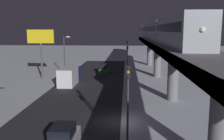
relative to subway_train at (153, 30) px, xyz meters
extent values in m
plane|color=silver|center=(6.73, 33.77, -8.75)|extent=(240.00, 240.00, 0.00)
cube|color=#28282D|center=(11.85, 33.77, -8.74)|extent=(11.00, 95.53, 0.01)
cube|color=slate|center=(0.00, 33.77, -2.18)|extent=(5.00, 95.53, 0.80)
cube|color=#38383D|center=(2.38, 33.77, -2.18)|extent=(0.24, 93.62, 0.80)
cylinder|color=slate|center=(0.00, -6.03, -5.66)|extent=(1.40, 1.40, 6.17)
cylinder|color=slate|center=(0.00, 9.89, -5.66)|extent=(1.40, 1.40, 6.17)
cylinder|color=slate|center=(0.00, 25.81, -5.66)|extent=(1.40, 1.40, 6.17)
cylinder|color=slate|center=(0.00, 41.73, -5.66)|extent=(1.40, 1.40, 6.17)
cube|color=#999EA8|center=(0.00, 27.90, -0.08)|extent=(2.90, 18.00, 3.40)
cube|color=black|center=(0.00, 27.90, 0.33)|extent=(2.94, 16.20, 0.90)
cube|color=#999EA8|center=(0.00, 9.30, -0.08)|extent=(2.90, 18.00, 3.40)
cube|color=black|center=(0.00, 9.30, 0.33)|extent=(2.94, 16.20, 0.90)
cube|color=#999EA8|center=(0.00, -9.30, -0.08)|extent=(2.90, 18.00, 3.40)
cube|color=black|center=(0.00, -9.30, 0.33)|extent=(2.94, 16.20, 0.90)
cube|color=#999EA8|center=(0.00, -27.90, -0.08)|extent=(2.90, 18.00, 3.40)
cube|color=black|center=(0.00, -27.90, 0.33)|extent=(2.94, 16.20, 0.90)
sphere|color=white|center=(0.00, 36.95, 0.09)|extent=(0.44, 0.44, 0.44)
cube|color=#2D6038|center=(10.45, 6.58, -8.19)|extent=(1.80, 4.29, 1.10)
cube|color=black|center=(10.45, 6.58, -7.21)|extent=(1.58, 2.06, 0.87)
cube|color=black|center=(10.45, 40.05, -7.21)|extent=(1.58, 2.22, 0.87)
cube|color=navy|center=(15.25, 14.36, -7.55)|extent=(2.30, 2.20, 2.40)
cube|color=silver|center=(15.25, 18.16, -7.35)|extent=(2.40, 5.00, 2.80)
cylinder|color=#2D2D2D|center=(5.75, 39.82, -6.00)|extent=(0.16, 0.16, 5.50)
cube|color=black|center=(5.75, 39.82, -2.80)|extent=(0.32, 0.32, 0.90)
sphere|color=black|center=(5.75, 40.00, -2.50)|extent=(0.20, 0.20, 0.20)
sphere|color=yellow|center=(5.75, 40.00, -2.80)|extent=(0.20, 0.20, 0.20)
sphere|color=black|center=(5.75, 40.00, -3.10)|extent=(0.20, 0.20, 0.20)
cylinder|color=#2D2D2D|center=(5.75, 15.40, -6.00)|extent=(0.16, 0.16, 5.50)
cube|color=black|center=(5.75, 15.40, -2.80)|extent=(0.32, 0.32, 0.90)
sphere|color=black|center=(5.75, 15.58, -2.50)|extent=(0.20, 0.20, 0.20)
sphere|color=black|center=(5.75, 15.58, -2.80)|extent=(0.20, 0.20, 0.20)
sphere|color=#19E53F|center=(5.75, 15.58, -3.10)|extent=(0.20, 0.20, 0.20)
cylinder|color=#2D2D2D|center=(5.75, -9.01, -6.00)|extent=(0.16, 0.16, 5.50)
cube|color=black|center=(5.75, -9.01, -2.80)|extent=(0.32, 0.32, 0.90)
sphere|color=black|center=(5.75, -8.83, -2.50)|extent=(0.20, 0.20, 0.20)
sphere|color=yellow|center=(5.75, -8.83, -2.80)|extent=(0.20, 0.20, 0.20)
sphere|color=black|center=(5.75, -8.83, -3.10)|extent=(0.20, 0.20, 0.20)
cylinder|color=#4C4C51|center=(21.22, 13.19, -5.50)|extent=(0.36, 0.36, 6.50)
cube|color=yellow|center=(21.22, 13.19, -1.05)|extent=(4.80, 0.30, 2.40)
cylinder|color=#38383D|center=(18.15, 8.77, -5.00)|extent=(0.20, 0.20, 7.50)
ellipsoid|color=#F4E5B2|center=(17.35, 8.77, -1.25)|extent=(0.90, 0.44, 0.30)
camera|label=1|loc=(5.87, 56.71, 0.05)|focal=39.61mm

